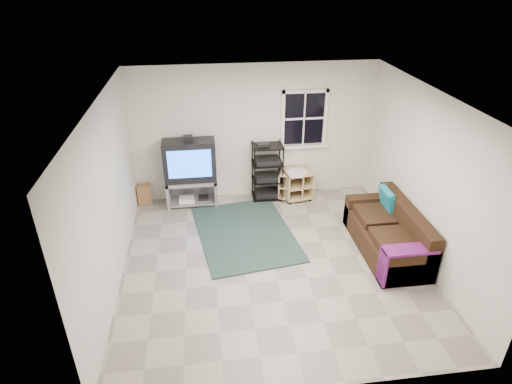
{
  "coord_description": "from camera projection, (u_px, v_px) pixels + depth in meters",
  "views": [
    {
      "loc": [
        -0.95,
        -5.31,
        4.14
      ],
      "look_at": [
        -0.21,
        0.4,
        1.05
      ],
      "focal_mm": 30.0,
      "sensor_mm": 36.0,
      "label": 1
    }
  ],
  "objects": [
    {
      "name": "side_table_left",
      "position": [
        292.0,
        183.0,
        8.46
      ],
      "size": [
        0.6,
        0.6,
        0.57
      ],
      "rotation": [
        0.0,
        0.0,
        -0.3
      ],
      "color": "tan",
      "rests_on": "ground"
    },
    {
      "name": "side_table_right",
      "position": [
        296.0,
        181.0,
        8.42
      ],
      "size": [
        0.61,
        0.61,
        0.61
      ],
      "rotation": [
        0.0,
        0.0,
        0.17
      ],
      "color": "tan",
      "rests_on": "ground"
    },
    {
      "name": "av_rack",
      "position": [
        267.0,
        175.0,
        8.3
      ],
      "size": [
        0.58,
        0.42,
        1.16
      ],
      "color": "black",
      "rests_on": "ground"
    },
    {
      "name": "sofa",
      "position": [
        389.0,
        235.0,
        6.85
      ],
      "size": [
        0.82,
        1.85,
        0.85
      ],
      "color": "black",
      "rests_on": "ground"
    },
    {
      "name": "room",
      "position": [
        304.0,
        122.0,
        8.1
      ],
      "size": [
        4.6,
        4.62,
        4.6
      ],
      "color": "gray",
      "rests_on": "ground"
    },
    {
      "name": "tv_unit",
      "position": [
        190.0,
        167.0,
        7.98
      ],
      "size": [
        0.96,
        0.48,
        1.4
      ],
      "color": "gray",
      "rests_on": "ground"
    },
    {
      "name": "paper_bag",
      "position": [
        144.0,
        194.0,
        8.26
      ],
      "size": [
        0.3,
        0.23,
        0.39
      ],
      "primitive_type": "cube",
      "rotation": [
        0.0,
        0.0,
        0.23
      ],
      "color": "brown",
      "rests_on": "ground"
    },
    {
      "name": "shag_rug",
      "position": [
        245.0,
        233.0,
        7.4
      ],
      "size": [
        1.85,
        2.34,
        0.03
      ],
      "primitive_type": "cube",
      "rotation": [
        0.0,
        0.0,
        0.15
      ],
      "color": "#312316",
      "rests_on": "ground"
    }
  ]
}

